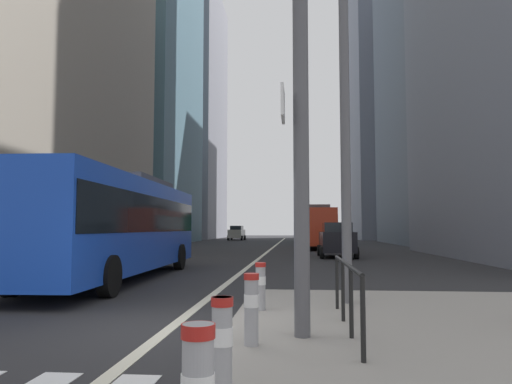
# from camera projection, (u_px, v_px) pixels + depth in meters

# --- Properties ---
(ground_plane) EXTENTS (160.00, 160.00, 0.00)m
(ground_plane) POSITION_uv_depth(u_px,v_px,m) (262.00, 256.00, 27.59)
(ground_plane) COLOR #28282B
(lane_centre_line) EXTENTS (0.20, 80.00, 0.01)m
(lane_centre_line) POSITION_uv_depth(u_px,v_px,m) (271.00, 249.00, 37.53)
(lane_centre_line) COLOR beige
(lane_centre_line) RESTS_ON ground
(office_tower_left_mid) EXTENTS (11.39, 18.12, 45.41)m
(office_tower_left_mid) POSITION_uv_depth(u_px,v_px,m) (139.00, 45.00, 55.05)
(office_tower_left_mid) COLOR slate
(office_tower_left_mid) RESTS_ON ground
(office_tower_left_far) EXTENTS (10.75, 18.61, 40.61)m
(office_tower_left_far) POSITION_uv_depth(u_px,v_px,m) (187.00, 115.00, 78.77)
(office_tower_left_far) COLOR gray
(office_tower_left_far) RESTS_ON ground
(office_tower_right_far) EXTENTS (12.87, 22.36, 41.63)m
(office_tower_right_far) POSITION_uv_depth(u_px,v_px,m) (392.00, 106.00, 75.41)
(office_tower_right_far) COLOR slate
(office_tower_right_far) RESTS_ON ground
(city_bus_blue_oncoming) EXTENTS (2.93, 11.92, 3.40)m
(city_bus_blue_oncoming) POSITION_uv_depth(u_px,v_px,m) (117.00, 222.00, 15.27)
(city_bus_blue_oncoming) COLOR blue
(city_bus_blue_oncoming) RESTS_ON ground
(city_bus_red_receding) EXTENTS (2.81, 10.83, 3.40)m
(city_bus_red_receding) POSITION_uv_depth(u_px,v_px,m) (316.00, 226.00, 39.03)
(city_bus_red_receding) COLOR red
(city_bus_red_receding) RESTS_ON ground
(city_bus_red_distant) EXTENTS (2.77, 10.88, 3.40)m
(city_bus_red_distant) POSITION_uv_depth(u_px,v_px,m) (306.00, 226.00, 57.80)
(city_bus_red_distant) COLOR #198456
(city_bus_red_distant) RESTS_ON ground
(car_oncoming_mid) EXTENTS (2.13, 4.36, 1.94)m
(car_oncoming_mid) POSITION_uv_depth(u_px,v_px,m) (237.00, 233.00, 64.84)
(car_oncoming_mid) COLOR #B2A899
(car_oncoming_mid) RESTS_ON ground
(car_receding_near) EXTENTS (2.05, 4.35, 1.94)m
(car_receding_near) POSITION_uv_depth(u_px,v_px,m) (337.00, 240.00, 26.84)
(car_receding_near) COLOR black
(car_receding_near) RESTS_ON ground
(traffic_signal_gantry) EXTENTS (6.38, 0.65, 6.00)m
(traffic_signal_gantry) POSITION_uv_depth(u_px,v_px,m) (154.00, 58.00, 7.01)
(traffic_signal_gantry) COLOR #515156
(traffic_signal_gantry) RESTS_ON median_island
(street_lamp_post) EXTENTS (5.50, 0.32, 8.00)m
(street_lamp_post) POSITION_uv_depth(u_px,v_px,m) (344.00, 51.00, 9.89)
(street_lamp_post) COLOR #56565B
(street_lamp_post) RESTS_ON median_island
(bollard_left) EXTENTS (0.20, 0.20, 0.88)m
(bollard_left) POSITION_uv_depth(u_px,v_px,m) (222.00, 343.00, 4.15)
(bollard_left) COLOR #99999E
(bollard_left) RESTS_ON median_island
(bollard_right) EXTENTS (0.20, 0.20, 0.91)m
(bollard_right) POSITION_uv_depth(u_px,v_px,m) (251.00, 305.00, 6.09)
(bollard_right) COLOR #99999E
(bollard_right) RESTS_ON median_island
(bollard_back) EXTENTS (0.20, 0.20, 0.86)m
(bollard_back) POSITION_uv_depth(u_px,v_px,m) (261.00, 284.00, 8.70)
(bollard_back) COLOR #99999E
(bollard_back) RESTS_ON median_island
(pedestrian_railing) EXTENTS (0.06, 3.61, 0.98)m
(pedestrian_railing) POSITION_uv_depth(u_px,v_px,m) (347.00, 281.00, 7.10)
(pedestrian_railing) COLOR black
(pedestrian_railing) RESTS_ON median_island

